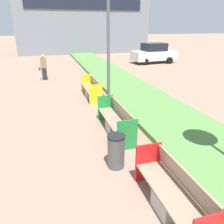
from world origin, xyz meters
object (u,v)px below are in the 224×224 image
object	(u,v)px
bench_red_frame	(172,196)
litter_bin	(116,151)
parked_car_distant	(154,53)
bench_green_frame	(116,122)
bench_yellow_frame	(92,90)
pedestrian_walking	(44,67)

from	to	relation	value
bench_red_frame	litter_bin	world-z (taller)	bench_red_frame
litter_bin	parked_car_distant	size ratio (longest dim) A/B	0.21
litter_bin	bench_green_frame	bearing A→B (deg)	72.44
bench_yellow_frame	parked_car_distant	distance (m)	12.00
bench_red_frame	parked_car_distant	distance (m)	18.44
parked_car_distant	litter_bin	bearing A→B (deg)	-124.71
bench_red_frame	bench_yellow_frame	bearing A→B (deg)	89.98
litter_bin	parked_car_distant	world-z (taller)	parked_car_distant
bench_red_frame	parked_car_distant	size ratio (longest dim) A/B	0.48
bench_yellow_frame	pedestrian_walking	world-z (taller)	pedestrian_walking
bench_green_frame	litter_bin	world-z (taller)	bench_green_frame
bench_green_frame	litter_bin	xyz separation A→B (m)	(-0.59, -1.88, 0.07)
bench_green_frame	parked_car_distant	world-z (taller)	parked_car_distant
litter_bin	pedestrian_walking	distance (m)	10.75
litter_bin	parked_car_distant	distance (m)	17.20
litter_bin	pedestrian_walking	size ratio (longest dim) A/B	0.54
bench_green_frame	bench_yellow_frame	size ratio (longest dim) A/B	1.05
bench_red_frame	bench_green_frame	bearing A→B (deg)	89.93
bench_red_frame	bench_yellow_frame	distance (m)	7.64
pedestrian_walking	parked_car_distant	distance (m)	11.04
parked_car_distant	bench_red_frame	bearing A→B (deg)	-120.49
parked_car_distant	pedestrian_walking	bearing A→B (deg)	-162.00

